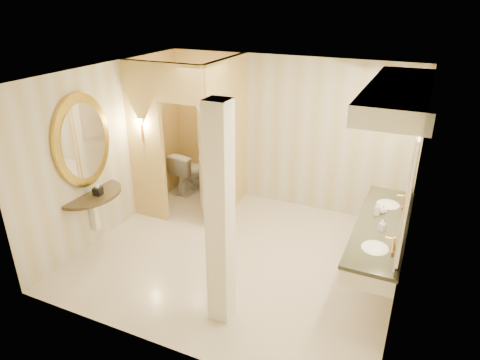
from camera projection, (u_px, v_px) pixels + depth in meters
name	position (u px, v px, depth m)	size (l,w,h in m)	color
floor	(239.00, 255.00, 6.48)	(4.50, 4.50, 0.00)	beige
ceiling	(239.00, 75.00, 5.38)	(4.50, 4.50, 0.00)	silver
wall_back	(286.00, 133.00, 7.60)	(4.50, 0.02, 2.70)	beige
wall_front	(156.00, 245.00, 4.27)	(4.50, 0.02, 2.70)	beige
wall_left	(110.00, 150.00, 6.78)	(0.02, 4.00, 2.70)	beige
wall_right	(411.00, 204.00, 5.08)	(0.02, 4.00, 2.70)	beige
toilet_closet	(201.00, 140.00, 7.15)	(1.50, 1.55, 2.70)	#E8D279
wall_sconce	(141.00, 123.00, 6.86)	(0.14, 0.14, 0.42)	#CB8641
vanity	(393.00, 171.00, 5.28)	(0.75, 2.49, 2.09)	white
console_shelf	(85.00, 163.00, 6.28)	(1.07, 1.07, 1.98)	black
pillar	(220.00, 219.00, 4.74)	(0.26, 0.26, 2.70)	white
tissue_box	(98.00, 191.00, 6.37)	(0.12, 0.12, 0.12)	black
toilet	(191.00, 171.00, 8.42)	(0.47, 0.82, 0.84)	white
soap_bottle_a	(382.00, 225.00, 5.42)	(0.07, 0.07, 0.15)	beige
soap_bottle_b	(383.00, 209.00, 5.84)	(0.10, 0.10, 0.13)	silver
soap_bottle_c	(377.00, 209.00, 5.76)	(0.08, 0.08, 0.20)	#C6B28C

